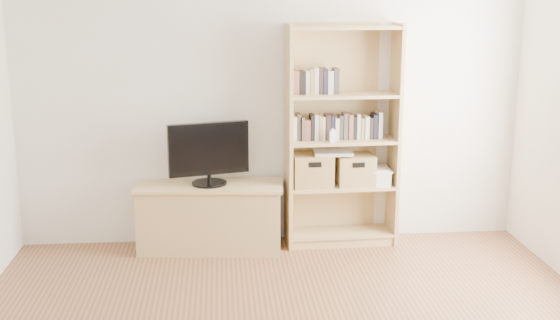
{
  "coord_description": "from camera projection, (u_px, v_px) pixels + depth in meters",
  "views": [
    {
      "loc": [
        -0.46,
        -3.65,
        2.23
      ],
      "look_at": [
        0.02,
        1.9,
        0.89
      ],
      "focal_mm": 45.0,
      "sensor_mm": 36.0,
      "label": 1
    }
  ],
  "objects": [
    {
      "name": "tv_stand",
      "position": [
        210.0,
        218.0,
        6.18
      ],
      "size": [
        1.27,
        0.57,
        0.57
      ],
      "primitive_type": "cube",
      "rotation": [
        0.0,
        0.0,
        -0.09
      ],
      "color": "tan",
      "rests_on": "floor"
    },
    {
      "name": "basket_left",
      "position": [
        313.0,
        170.0,
        6.2
      ],
      "size": [
        0.35,
        0.29,
        0.29
      ],
      "primitive_type": "cube",
      "rotation": [
        0.0,
        0.0,
        0.02
      ],
      "color": "#A38449",
      "rests_on": "bookshelf"
    },
    {
      "name": "laptop",
      "position": [
        333.0,
        153.0,
        6.17
      ],
      "size": [
        0.34,
        0.25,
        0.03
      ],
      "primitive_type": "cube",
      "rotation": [
        0.0,
        0.0,
        -0.04
      ],
      "color": "silver",
      "rests_on": "basket_left"
    },
    {
      "name": "books_row_mid",
      "position": [
        342.0,
        127.0,
        6.17
      ],
      "size": [
        0.81,
        0.17,
        0.22
      ],
      "primitive_type": "cube",
      "rotation": [
        0.0,
        0.0,
        0.02
      ],
      "color": "beige",
      "rests_on": "bookshelf"
    },
    {
      "name": "baby_monitor",
      "position": [
        332.0,
        136.0,
        6.04
      ],
      "size": [
        0.05,
        0.04,
        0.1
      ],
      "primitive_type": "cube",
      "rotation": [
        0.0,
        0.0,
        0.09
      ],
      "color": "white",
      "rests_on": "bookshelf"
    },
    {
      "name": "bookshelf",
      "position": [
        342.0,
        137.0,
        6.17
      ],
      "size": [
        0.99,
        0.38,
        1.96
      ],
      "primitive_type": "cube",
      "rotation": [
        0.0,
        0.0,
        0.03
      ],
      "color": "tan",
      "rests_on": "floor"
    },
    {
      "name": "basket_right",
      "position": [
        355.0,
        170.0,
        6.25
      ],
      "size": [
        0.34,
        0.29,
        0.27
      ],
      "primitive_type": "cube",
      "rotation": [
        0.0,
        0.0,
        0.05
      ],
      "color": "#A38449",
      "rests_on": "bookshelf"
    },
    {
      "name": "television",
      "position": [
        209.0,
        153.0,
        6.04
      ],
      "size": [
        0.7,
        0.23,
        0.55
      ],
      "primitive_type": "cube",
      "rotation": [
        0.0,
        0.0,
        0.25
      ],
      "color": "black",
      "rests_on": "tv_stand"
    },
    {
      "name": "magazine_stack",
      "position": [
        378.0,
        177.0,
        6.29
      ],
      "size": [
        0.21,
        0.28,
        0.12
      ],
      "primitive_type": "cube",
      "rotation": [
        0.0,
        0.0,
        -0.07
      ],
      "color": "silver",
      "rests_on": "bookshelf"
    },
    {
      "name": "books_row_upper",
      "position": [
        318.0,
        82.0,
        6.05
      ],
      "size": [
        0.39,
        0.15,
        0.2
      ],
      "primitive_type": "cube",
      "rotation": [
        0.0,
        0.0,
        0.02
      ],
      "color": "beige",
      "rests_on": "bookshelf"
    },
    {
      "name": "back_wall",
      "position": [
        271.0,
        99.0,
        6.21
      ],
      "size": [
        4.5,
        0.02,
        2.6
      ],
      "primitive_type": "cube",
      "color": "silver",
      "rests_on": "floor"
    }
  ]
}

